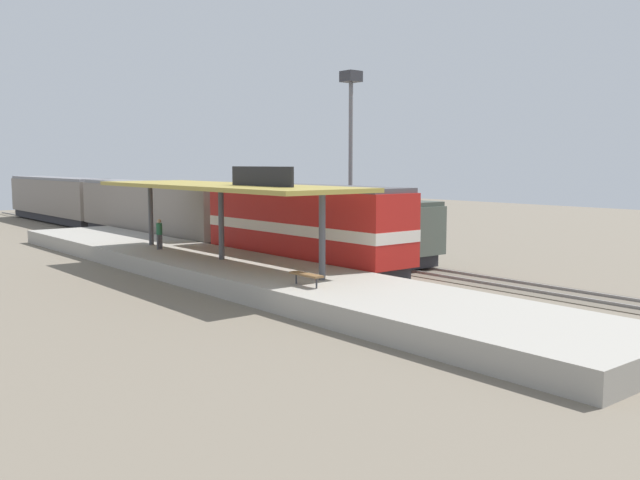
{
  "coord_description": "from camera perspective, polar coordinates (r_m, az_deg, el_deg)",
  "views": [
    {
      "loc": [
        -22.64,
        -29.87,
        5.74
      ],
      "look_at": [
        -1.38,
        -3.93,
        2.0
      ],
      "focal_mm": 38.65,
      "sensor_mm": 36.0,
      "label": 1
    }
  ],
  "objects": [
    {
      "name": "person_waiting",
      "position": [
        39.94,
        -13.16,
        0.61
      ],
      "size": [
        0.34,
        0.34,
        1.71
      ],
      "color": "#4C4C51",
      "rests_on": "platform"
    },
    {
      "name": "freight_car",
      "position": [
        40.84,
        2.71,
        1.06
      ],
      "size": [
        2.8,
        12.0,
        3.54
      ],
      "color": "#28282D",
      "rests_on": "track_far"
    },
    {
      "name": "track_near",
      "position": [
        37.91,
        -2.15,
        -2.3
      ],
      "size": [
        3.2,
        110.0,
        0.16
      ],
      "color": "#5F5649",
      "rests_on": "ground"
    },
    {
      "name": "track_far",
      "position": [
        40.83,
        3.0,
        -1.68
      ],
      "size": [
        3.2,
        110.0,
        0.16
      ],
      "color": "#5F5649",
      "rests_on": "ground"
    },
    {
      "name": "light_mast",
      "position": [
        45.69,
        2.57,
        9.69
      ],
      "size": [
        1.1,
        1.1,
        11.7
      ],
      "color": "slate",
      "rests_on": "ground"
    },
    {
      "name": "platform_bench",
      "position": [
        27.28,
        -1.15,
        -2.91
      ],
      "size": [
        0.44,
        1.7,
        0.5
      ],
      "color": "#333338",
      "rests_on": "platform"
    },
    {
      "name": "passenger_carriage_rear",
      "position": [
        71.7,
        -20.91,
        3.21
      ],
      "size": [
        2.9,
        20.0,
        4.24
      ],
      "color": "#28282D",
      "rests_on": "track_near"
    },
    {
      "name": "platform",
      "position": [
        35.3,
        -8.12,
        -2.32
      ],
      "size": [
        6.0,
        44.0,
        0.9
      ],
      "primitive_type": "cube",
      "color": "#9E998E",
      "rests_on": "ground"
    },
    {
      "name": "ground_plane",
      "position": [
        39.15,
        0.18,
        -2.07
      ],
      "size": [
        120.0,
        120.0,
        0.0
      ],
      "primitive_type": "plane",
      "color": "#706656"
    },
    {
      "name": "locomotive",
      "position": [
        37.05,
        -1.49,
        1.21
      ],
      "size": [
        2.93,
        14.43,
        4.44
      ],
      "color": "#28282D",
      "rests_on": "track_near"
    },
    {
      "name": "station_canopy",
      "position": [
        34.84,
        -8.15,
        4.31
      ],
      "size": [
        5.2,
        18.0,
        4.7
      ],
      "color": "#47474C",
      "rests_on": "platform"
    },
    {
      "name": "passenger_carriage_front",
      "position": [
        52.41,
        -13.66,
        2.44
      ],
      "size": [
        2.9,
        20.0,
        4.24
      ],
      "color": "#28282D",
      "rests_on": "track_near"
    }
  ]
}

